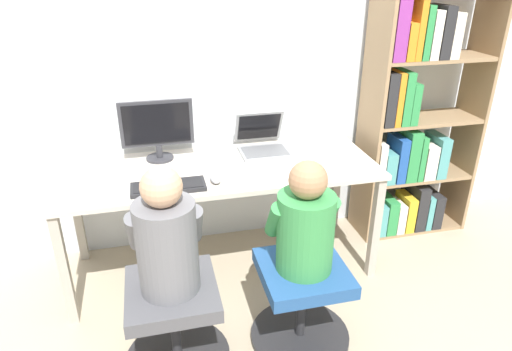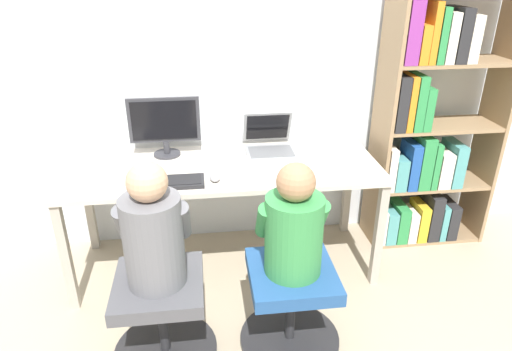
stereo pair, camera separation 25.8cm
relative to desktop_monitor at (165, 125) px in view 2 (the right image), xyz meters
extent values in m
plane|color=tan|center=(0.34, -0.56, -0.91)|extent=(14.00, 14.00, 0.00)
cube|color=silver|center=(0.34, 0.21, 0.39)|extent=(10.00, 0.05, 2.60)
cube|color=beige|center=(0.34, -0.21, -0.21)|extent=(1.88, 0.70, 0.03)
cube|color=#ADA497|center=(-0.56, -0.52, -0.57)|extent=(0.05, 0.05, 0.68)
cube|color=#ADA497|center=(1.24, -0.52, -0.57)|extent=(0.05, 0.05, 0.68)
cube|color=#ADA497|center=(-0.56, 0.10, -0.57)|extent=(0.05, 0.05, 0.68)
cube|color=#ADA497|center=(1.24, 0.10, -0.57)|extent=(0.05, 0.05, 0.68)
cylinder|color=#333338|center=(0.00, 0.00, -0.19)|extent=(0.17, 0.17, 0.01)
cylinder|color=#333338|center=(0.00, 0.00, -0.15)|extent=(0.04, 0.04, 0.08)
cube|color=#333338|center=(0.00, 0.00, 0.03)|extent=(0.44, 0.02, 0.28)
cube|color=black|center=(0.00, -0.01, 0.03)|extent=(0.39, 0.01, 0.24)
cube|color=gray|center=(0.65, -0.07, -0.19)|extent=(0.31, 0.24, 0.02)
cube|color=slate|center=(0.65, -0.07, -0.18)|extent=(0.28, 0.19, 0.00)
cube|color=gray|center=(0.65, 0.10, -0.07)|extent=(0.31, 0.11, 0.22)
cube|color=black|center=(0.65, 0.09, -0.07)|extent=(0.28, 0.09, 0.19)
cube|color=#232326|center=(0.02, -0.42, -0.19)|extent=(0.40, 0.16, 0.02)
cube|color=black|center=(0.02, -0.42, -0.17)|extent=(0.37, 0.13, 0.00)
ellipsoid|color=#99999E|center=(0.28, -0.40, -0.18)|extent=(0.06, 0.11, 0.04)
cylinder|color=#262628|center=(-0.02, -0.94, -0.90)|extent=(0.52, 0.52, 0.04)
cylinder|color=#262628|center=(-0.02, -0.94, -0.70)|extent=(0.05, 0.05, 0.36)
cube|color=#4C4C51|center=(-0.02, -0.94, -0.48)|extent=(0.42, 0.43, 0.07)
cylinder|color=#262628|center=(0.63, -0.94, -0.90)|extent=(0.52, 0.52, 0.04)
cylinder|color=#262628|center=(0.63, -0.94, -0.70)|extent=(0.05, 0.05, 0.36)
cube|color=#234C84|center=(0.63, -0.94, -0.48)|extent=(0.42, 0.43, 0.07)
cylinder|color=slate|center=(-0.02, -0.94, -0.23)|extent=(0.27, 0.27, 0.44)
sphere|color=tan|center=(-0.02, -0.94, 0.07)|extent=(0.18, 0.18, 0.18)
cylinder|color=slate|center=(-0.15, -0.88, -0.16)|extent=(0.08, 0.19, 0.24)
cylinder|color=slate|center=(0.11, -0.88, -0.16)|extent=(0.08, 0.19, 0.24)
cylinder|color=#388C47|center=(0.63, -0.94, -0.25)|extent=(0.28, 0.28, 0.39)
sphere|color=#A87A56|center=(0.63, -0.94, 0.03)|extent=(0.18, 0.18, 0.18)
cylinder|color=#388C47|center=(0.50, -0.88, -0.19)|extent=(0.08, 0.18, 0.23)
cylinder|color=#388C47|center=(0.76, -0.88, -0.19)|extent=(0.08, 0.18, 0.23)
cube|color=#997A56|center=(1.39, -0.03, -0.07)|extent=(0.02, 0.33, 1.69)
cube|color=#997A56|center=(2.17, -0.03, -0.07)|extent=(0.02, 0.33, 1.69)
cube|color=#997A56|center=(1.78, -0.03, -0.90)|extent=(0.75, 0.31, 0.02)
cube|color=#997A56|center=(1.78, -0.03, -0.48)|extent=(0.75, 0.31, 0.02)
cube|color=#997A56|center=(1.78, -0.03, -0.07)|extent=(0.75, 0.31, 0.02)
cube|color=#997A56|center=(1.78, -0.03, 0.35)|extent=(0.75, 0.31, 0.02)
cube|color=silver|center=(1.43, -0.09, -0.76)|extent=(0.04, 0.19, 0.26)
cube|color=teal|center=(1.50, -0.06, -0.77)|extent=(0.07, 0.24, 0.24)
cube|color=#2D8C47|center=(1.58, -0.06, -0.76)|extent=(0.08, 0.25, 0.26)
cube|color=silver|center=(1.65, -0.09, -0.78)|extent=(0.06, 0.18, 0.23)
cube|color=gold|center=(1.73, -0.08, -0.76)|extent=(0.07, 0.21, 0.26)
cube|color=#262628|center=(1.81, -0.05, -0.72)|extent=(0.08, 0.26, 0.34)
cube|color=teal|center=(1.88, -0.05, -0.76)|extent=(0.04, 0.27, 0.26)
cube|color=#262628|center=(1.95, -0.07, -0.76)|extent=(0.08, 0.23, 0.26)
cube|color=silver|center=(1.44, -0.06, -0.32)|extent=(0.05, 0.24, 0.30)
cube|color=teal|center=(1.51, -0.06, -0.36)|extent=(0.08, 0.24, 0.22)
cube|color=#1E4C9E|center=(1.59, -0.08, -0.32)|extent=(0.07, 0.20, 0.31)
cube|color=#2D8C47|center=(1.67, -0.06, -0.29)|extent=(0.08, 0.25, 0.36)
cube|color=#2D8C47|center=(1.74, -0.06, -0.31)|extent=(0.04, 0.25, 0.32)
cube|color=silver|center=(1.81, -0.05, -0.35)|extent=(0.09, 0.27, 0.24)
cube|color=teal|center=(1.91, -0.07, -0.33)|extent=(0.08, 0.23, 0.29)
cube|color=#262628|center=(1.45, -0.07, 0.12)|extent=(0.07, 0.23, 0.34)
cube|color=orange|center=(1.51, -0.06, 0.12)|extent=(0.04, 0.25, 0.35)
cube|color=#2D8C47|center=(1.56, -0.05, 0.12)|extent=(0.06, 0.27, 0.35)
cube|color=#2D8C47|center=(1.62, -0.08, 0.08)|extent=(0.05, 0.20, 0.27)
cube|color=#8C338C|center=(1.46, -0.08, 0.54)|extent=(0.08, 0.21, 0.36)
cube|color=orange|center=(1.53, -0.08, 0.47)|extent=(0.06, 0.21, 0.22)
cube|color=orange|center=(1.58, -0.08, 0.54)|extent=(0.04, 0.20, 0.35)
cube|color=#2D8C47|center=(1.63, -0.08, 0.52)|extent=(0.04, 0.20, 0.32)
cube|color=silver|center=(1.69, -0.08, 0.51)|extent=(0.06, 0.20, 0.29)
cube|color=#262628|center=(1.77, -0.06, 0.52)|extent=(0.07, 0.25, 0.31)
cube|color=silver|center=(1.84, -0.07, 0.50)|extent=(0.06, 0.23, 0.28)
camera|label=1|loc=(-0.03, -2.67, 0.92)|focal=32.00mm
camera|label=2|loc=(0.22, -2.72, 0.92)|focal=32.00mm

